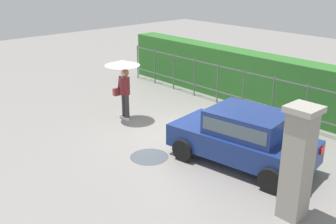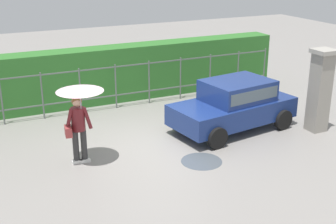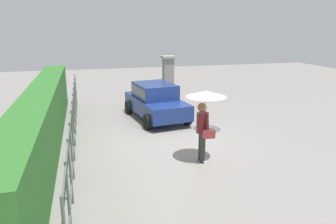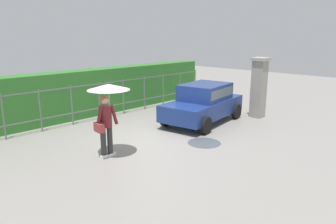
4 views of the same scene
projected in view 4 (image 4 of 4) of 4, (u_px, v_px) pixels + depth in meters
ground_plane at (159, 136)px, 10.51m from camera, size 40.00×40.00×0.00m
car at (204, 102)px, 12.09m from camera, size 3.91×2.29×1.48m
pedestrian at (107, 102)px, 8.42m from camera, size 1.13×1.13×2.04m
gate_pillar at (259, 87)px, 12.73m from camera, size 0.60×0.60×2.42m
fence_section at (99, 99)px, 12.52m from camera, size 12.05×0.05×1.50m
hedge_row at (87, 93)px, 13.09m from camera, size 13.00×0.90×1.90m
puddle_near at (204, 143)px, 9.88m from camera, size 1.04×1.04×0.00m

